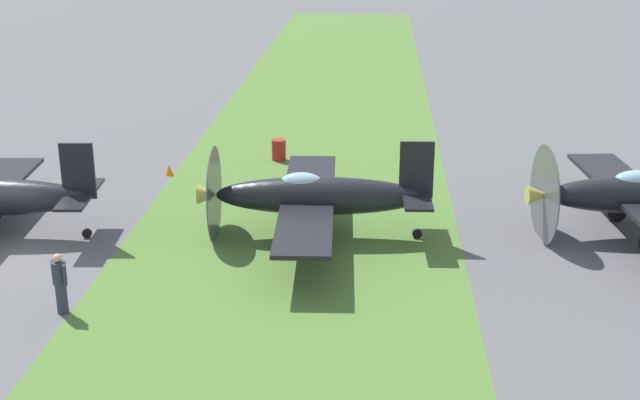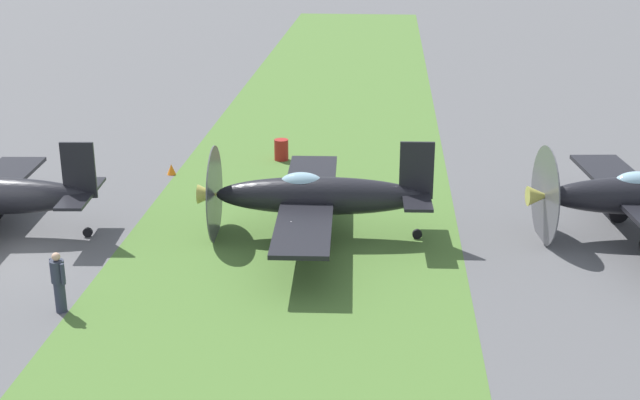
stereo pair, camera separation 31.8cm
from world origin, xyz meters
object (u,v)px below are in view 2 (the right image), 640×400
object	(u,v)px
fuel_drum	(281,150)
runway_marker_cone	(171,169)
airplane_wingman	(315,196)
ground_crew_chief	(59,281)

from	to	relation	value
fuel_drum	runway_marker_cone	bearing A→B (deg)	119.55
fuel_drum	airplane_wingman	bearing A→B (deg)	-165.83
ground_crew_chief	runway_marker_cone	xyz separation A→B (m)	(12.24, -0.03, -0.69)
runway_marker_cone	airplane_wingman	bearing A→B (deg)	-134.62
airplane_wingman	ground_crew_chief	world-z (taller)	airplane_wingman
airplane_wingman	fuel_drum	xyz separation A→B (m)	(8.68, 2.19, -1.00)
airplane_wingman	runway_marker_cone	bearing A→B (deg)	43.11
fuel_drum	runway_marker_cone	xyz separation A→B (m)	(-2.38, 4.20, -0.23)
airplane_wingman	runway_marker_cone	xyz separation A→B (m)	(6.30, 6.39, -1.23)
airplane_wingman	runway_marker_cone	size ratio (longest dim) A/B	21.97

